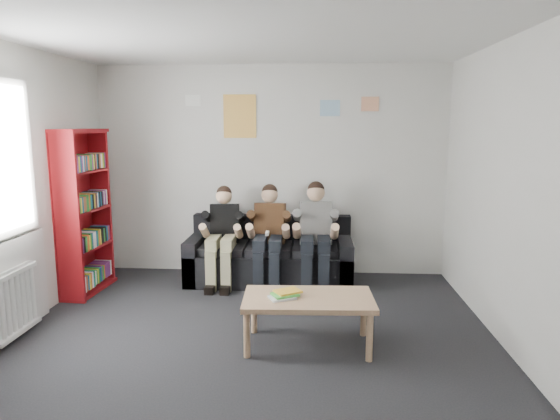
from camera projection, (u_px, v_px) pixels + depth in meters
name	position (u px, v px, depth m)	size (l,w,h in m)	color
room_shell	(245.00, 200.00, 4.03)	(5.00, 5.00, 5.00)	black
sofa	(270.00, 258.00, 6.29)	(2.03, 0.83, 0.79)	black
bookshelf	(85.00, 212.00, 5.76)	(0.28, 0.85, 1.90)	maroon
coffee_table	(308.00, 303.00, 4.38)	(1.14, 0.63, 0.46)	tan
game_cases	(285.00, 294.00, 4.36)	(0.26, 0.23, 0.05)	white
person_left	(222.00, 236.00, 6.09)	(0.36, 0.77, 1.20)	black
person_middle	(269.00, 236.00, 6.04)	(0.37, 0.80, 1.23)	#54341C
person_right	(315.00, 236.00, 6.00)	(0.39, 0.84, 1.26)	silver
radiator	(15.00, 302.00, 4.54)	(0.10, 0.64, 0.60)	white
window	(0.00, 229.00, 4.43)	(0.05, 1.30, 2.36)	white
poster_large	(240.00, 116.00, 6.38)	(0.42, 0.01, 0.55)	#F0EE54
poster_blue	(330.00, 108.00, 6.29)	(0.25, 0.01, 0.20)	#3A8BC6
poster_pink	(370.00, 104.00, 6.25)	(0.22, 0.01, 0.18)	#BC3B8F
poster_sign	(193.00, 100.00, 6.39)	(0.20, 0.01, 0.14)	white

